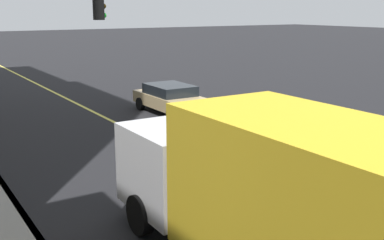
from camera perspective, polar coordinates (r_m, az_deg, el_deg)
The scene contains 7 objects.
ground at distance 13.72m, azimuth 4.98°, elevation -7.35°, with size 200.00×200.00×0.00m, color black.
curb_edge at distance 11.44m, azimuth -18.91°, elevation -12.00°, with size 80.00×0.16×0.15m, color slate.
lane_stripe_center at distance 13.72m, azimuth 4.98°, elevation -7.32°, with size 80.00×0.16×0.01m, color #D8CC4C.
car_tan at distance 22.30m, azimuth -2.47°, elevation 2.64°, with size 4.56×2.07×1.33m.
car_green at distance 15.31m, azimuth 9.62°, elevation -2.42°, with size 4.29×1.89×1.46m.
truck_yellow at distance 8.23m, azimuth 11.40°, elevation -9.49°, with size 8.16×2.62×3.14m.
traffic_light_mast at distance 15.82m, azimuth -19.43°, elevation 9.20°, with size 0.28×4.55×5.64m.
Camera 1 is at (-10.18, 7.84, 4.82)m, focal length 44.37 mm.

